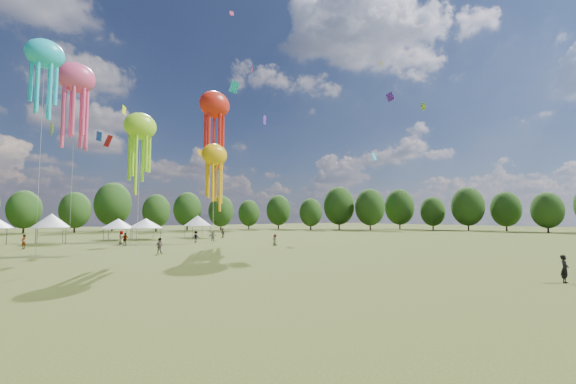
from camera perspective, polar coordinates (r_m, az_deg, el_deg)
ground at (r=20.34m, az=30.03°, el=-14.82°), size 300.00×300.00×0.00m
observer_main at (r=27.62m, az=38.02°, el=-9.72°), size 0.62×0.42×1.68m
spectator_near at (r=41.23m, az=-19.97°, el=-8.13°), size 1.04×1.04×1.70m
spectators_far at (r=57.76m, az=-16.84°, el=-6.91°), size 31.11×21.03×1.92m
festival_tents at (r=65.97m, az=-27.18°, el=-4.30°), size 35.51×8.76×4.46m
show_kites at (r=52.52m, az=-20.06°, el=10.86°), size 27.07×17.78×24.12m
small_kites at (r=61.40m, az=-20.14°, el=19.52°), size 70.75×60.66×44.01m
treeline at (r=71.47m, az=-26.83°, el=-1.50°), size 201.57×95.24×13.43m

